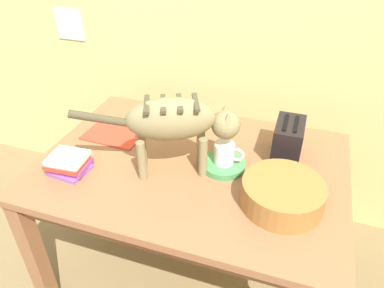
{
  "coord_description": "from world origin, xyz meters",
  "views": [
    {
      "loc": [
        0.32,
        0.09,
        1.69
      ],
      "look_at": [
        -0.08,
        1.29,
        0.83
      ],
      "focal_mm": 33.69,
      "sensor_mm": 36.0,
      "label": 1
    }
  ],
  "objects_px": {
    "coffee_mug": "(225,153)",
    "book_stack": "(69,164)",
    "magazine": "(116,132)",
    "wicker_basket": "(283,194)",
    "toaster": "(288,140)",
    "cat": "(178,122)",
    "saucer_bowl": "(223,165)",
    "dining_table": "(192,178)"
  },
  "relations": [
    {
      "from": "book_stack",
      "to": "wicker_basket",
      "type": "distance_m",
      "value": 0.88
    },
    {
      "from": "cat",
      "to": "magazine",
      "type": "xyz_separation_m",
      "value": [
        -0.4,
        0.18,
        -0.23
      ]
    },
    {
      "from": "cat",
      "to": "toaster",
      "type": "distance_m",
      "value": 0.51
    },
    {
      "from": "cat",
      "to": "wicker_basket",
      "type": "distance_m",
      "value": 0.48
    },
    {
      "from": "cat",
      "to": "coffee_mug",
      "type": "bearing_deg",
      "value": 89.57
    },
    {
      "from": "saucer_bowl",
      "to": "book_stack",
      "type": "height_order",
      "value": "book_stack"
    },
    {
      "from": "saucer_bowl",
      "to": "toaster",
      "type": "xyz_separation_m",
      "value": [
        0.24,
        0.17,
        0.07
      ]
    },
    {
      "from": "saucer_bowl",
      "to": "toaster",
      "type": "bearing_deg",
      "value": 34.92
    },
    {
      "from": "book_stack",
      "to": "cat",
      "type": "bearing_deg",
      "value": 19.64
    },
    {
      "from": "saucer_bowl",
      "to": "coffee_mug",
      "type": "height_order",
      "value": "coffee_mug"
    },
    {
      "from": "dining_table",
      "to": "saucer_bowl",
      "type": "bearing_deg",
      "value": 5.01
    },
    {
      "from": "coffee_mug",
      "to": "book_stack",
      "type": "xyz_separation_m",
      "value": [
        -0.62,
        -0.23,
        -0.04
      ]
    },
    {
      "from": "coffee_mug",
      "to": "wicker_basket",
      "type": "xyz_separation_m",
      "value": [
        0.26,
        -0.15,
        -0.02
      ]
    },
    {
      "from": "coffee_mug",
      "to": "magazine",
      "type": "distance_m",
      "value": 0.59
    },
    {
      "from": "magazine",
      "to": "book_stack",
      "type": "xyz_separation_m",
      "value": [
        -0.04,
        -0.34,
        0.04
      ]
    },
    {
      "from": "dining_table",
      "to": "magazine",
      "type": "relative_size",
      "value": 4.74
    },
    {
      "from": "coffee_mug",
      "to": "book_stack",
      "type": "relative_size",
      "value": 0.79
    },
    {
      "from": "wicker_basket",
      "to": "toaster",
      "type": "relative_size",
      "value": 1.54
    },
    {
      "from": "book_stack",
      "to": "magazine",
      "type": "bearing_deg",
      "value": 83.86
    },
    {
      "from": "saucer_bowl",
      "to": "wicker_basket",
      "type": "distance_m",
      "value": 0.31
    },
    {
      "from": "wicker_basket",
      "to": "toaster",
      "type": "height_order",
      "value": "toaster"
    },
    {
      "from": "dining_table",
      "to": "cat",
      "type": "bearing_deg",
      "value": -119.41
    },
    {
      "from": "toaster",
      "to": "magazine",
      "type": "bearing_deg",
      "value": -175.43
    },
    {
      "from": "saucer_bowl",
      "to": "magazine",
      "type": "xyz_separation_m",
      "value": [
        -0.58,
        0.11,
        -0.01
      ]
    },
    {
      "from": "cat",
      "to": "wicker_basket",
      "type": "bearing_deg",
      "value": 56.66
    },
    {
      "from": "dining_table",
      "to": "wicker_basket",
      "type": "xyz_separation_m",
      "value": [
        0.4,
        -0.14,
        0.14
      ]
    },
    {
      "from": "cat",
      "to": "book_stack",
      "type": "distance_m",
      "value": 0.5
    },
    {
      "from": "dining_table",
      "to": "saucer_bowl",
      "type": "distance_m",
      "value": 0.17
    },
    {
      "from": "dining_table",
      "to": "saucer_bowl",
      "type": "xyz_separation_m",
      "value": [
        0.14,
        0.01,
        0.1
      ]
    },
    {
      "from": "saucer_bowl",
      "to": "coffee_mug",
      "type": "distance_m",
      "value": 0.06
    },
    {
      "from": "coffee_mug",
      "to": "toaster",
      "type": "relative_size",
      "value": 0.65
    },
    {
      "from": "dining_table",
      "to": "magazine",
      "type": "bearing_deg",
      "value": 164.98
    },
    {
      "from": "saucer_bowl",
      "to": "wicker_basket",
      "type": "height_order",
      "value": "wicker_basket"
    },
    {
      "from": "dining_table",
      "to": "coffee_mug",
      "type": "xyz_separation_m",
      "value": [
        0.14,
        0.01,
        0.16
      ]
    },
    {
      "from": "cat",
      "to": "magazine",
      "type": "bearing_deg",
      "value": -138.21
    },
    {
      "from": "dining_table",
      "to": "toaster",
      "type": "height_order",
      "value": "toaster"
    },
    {
      "from": "magazine",
      "to": "saucer_bowl",
      "type": "bearing_deg",
      "value": -8.4
    },
    {
      "from": "cat",
      "to": "toaster",
      "type": "height_order",
      "value": "cat"
    },
    {
      "from": "saucer_bowl",
      "to": "magazine",
      "type": "bearing_deg",
      "value": 169.65
    },
    {
      "from": "magazine",
      "to": "book_stack",
      "type": "bearing_deg",
      "value": -94.19
    },
    {
      "from": "dining_table",
      "to": "toaster",
      "type": "relative_size",
      "value": 6.61
    },
    {
      "from": "magazine",
      "to": "wicker_basket",
      "type": "xyz_separation_m",
      "value": [
        0.84,
        -0.26,
        0.05
      ]
    }
  ]
}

